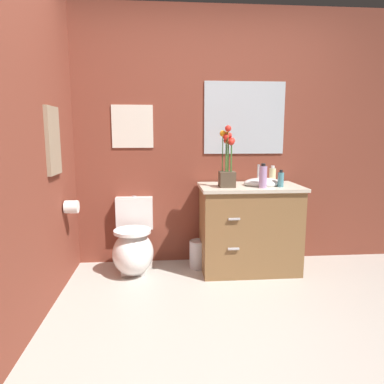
% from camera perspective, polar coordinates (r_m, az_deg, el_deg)
% --- Properties ---
extents(ground_plane, '(8.72, 8.72, 0.00)m').
position_cam_1_polar(ground_plane, '(2.32, 8.13, -24.71)').
color(ground_plane, '#B2ADA3').
extents(wall_back, '(4.07, 0.05, 2.50)m').
position_cam_1_polar(wall_back, '(3.55, 5.91, 8.68)').
color(wall_back, brown).
rests_on(wall_back, ground_plane).
extents(wall_left, '(0.05, 4.50, 2.50)m').
position_cam_1_polar(wall_left, '(2.51, -25.55, 7.46)').
color(wall_left, brown).
rests_on(wall_left, ground_plane).
extents(toilet, '(0.38, 0.59, 0.69)m').
position_cam_1_polar(toilet, '(3.38, -9.54, -8.83)').
color(toilet, white).
rests_on(toilet, ground_plane).
extents(vanity_cabinet, '(0.94, 0.56, 1.00)m').
position_cam_1_polar(vanity_cabinet, '(3.39, 9.31, -5.61)').
color(vanity_cabinet, brown).
rests_on(vanity_cabinet, ground_plane).
extents(flower_vase, '(0.14, 0.14, 0.55)m').
position_cam_1_polar(flower_vase, '(3.15, 5.77, 4.46)').
color(flower_vase, '#4C3D2D').
rests_on(flower_vase, vanity_cabinet).
extents(soap_bottle, '(0.06, 0.06, 0.18)m').
position_cam_1_polar(soap_bottle, '(3.44, 12.99, 2.62)').
color(soap_bottle, beige).
rests_on(soap_bottle, vanity_cabinet).
extents(lotion_bottle, '(0.07, 0.07, 0.22)m').
position_cam_1_polar(lotion_bottle, '(3.16, 11.50, 2.48)').
color(lotion_bottle, '#B28CBF').
rests_on(lotion_bottle, vanity_cabinet).
extents(hand_wash_bottle, '(0.05, 0.05, 0.16)m').
position_cam_1_polar(hand_wash_bottle, '(3.25, 14.27, 2.02)').
color(hand_wash_bottle, teal).
rests_on(hand_wash_bottle, vanity_cabinet).
extents(trash_bin, '(0.18, 0.18, 0.27)m').
position_cam_1_polar(trash_bin, '(3.47, 1.09, -10.06)').
color(trash_bin, '#B7B7BC').
rests_on(trash_bin, ground_plane).
extents(wall_poster, '(0.40, 0.01, 0.41)m').
position_cam_1_polar(wall_poster, '(3.48, -9.69, 10.49)').
color(wall_poster, silver).
extents(wall_mirror, '(0.80, 0.01, 0.70)m').
position_cam_1_polar(wall_mirror, '(3.56, 8.55, 11.84)').
color(wall_mirror, '#B2BCC6').
extents(hanging_towel, '(0.03, 0.28, 0.52)m').
position_cam_1_polar(hanging_towel, '(2.91, -21.73, 7.76)').
color(hanging_towel, gray).
extents(toilet_paper_roll, '(0.11, 0.11, 0.11)m').
position_cam_1_polar(toilet_paper_roll, '(3.16, -19.05, -2.31)').
color(toilet_paper_roll, white).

